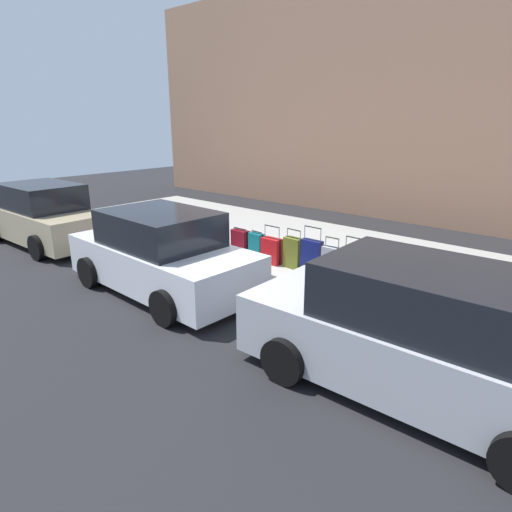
{
  "coord_description": "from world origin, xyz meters",
  "views": [
    {
      "loc": [
        -6.15,
        6.82,
        3.36
      ],
      "look_at": [
        -0.2,
        0.12,
        0.53
      ],
      "focal_mm": 30.62,
      "sensor_mm": 36.0,
      "label": 1
    }
  ],
  "objects_px": {
    "suitcase_olive_6": "(293,253)",
    "parked_car_silver_0": "(418,336)",
    "suitcase_silver_11": "(209,233)",
    "bollard_post": "(164,221)",
    "suitcase_red_0": "(434,290)",
    "suitcase_silver_4": "(331,264)",
    "suitcase_red_7": "(272,251)",
    "fire_hydrant": "(186,224)",
    "parked_car_beige_2": "(44,216)",
    "suitcase_maroon_9": "(240,242)",
    "suitcase_navy_5": "(312,257)",
    "suitcase_teal_1": "(403,281)",
    "suitcase_maroon_2": "(376,277)",
    "suitcase_black_3": "(352,268)",
    "parked_car_white_1": "(162,255)",
    "suitcase_black_10": "(221,240)",
    "suitcase_teal_8": "(257,246)"
  },
  "relations": [
    {
      "from": "suitcase_maroon_2",
      "to": "suitcase_olive_6",
      "type": "distance_m",
      "value": 2.04
    },
    {
      "from": "suitcase_maroon_9",
      "to": "parked_car_beige_2",
      "type": "distance_m",
      "value": 5.67
    },
    {
      "from": "suitcase_navy_5",
      "to": "suitcase_black_10",
      "type": "xyz_separation_m",
      "value": [
        2.74,
        0.06,
        -0.11
      ]
    },
    {
      "from": "suitcase_navy_5",
      "to": "parked_car_beige_2",
      "type": "height_order",
      "value": "parked_car_beige_2"
    },
    {
      "from": "suitcase_teal_1",
      "to": "suitcase_maroon_9",
      "type": "bearing_deg",
      "value": -0.42
    },
    {
      "from": "suitcase_silver_11",
      "to": "bollard_post",
      "type": "xyz_separation_m",
      "value": [
        1.72,
        0.15,
        0.1
      ]
    },
    {
      "from": "suitcase_red_7",
      "to": "suitcase_silver_4",
      "type": "bearing_deg",
      "value": 178.48
    },
    {
      "from": "parked_car_white_1",
      "to": "parked_car_beige_2",
      "type": "height_order",
      "value": "parked_car_beige_2"
    },
    {
      "from": "suitcase_teal_8",
      "to": "suitcase_black_3",
      "type": "bearing_deg",
      "value": 177.46
    },
    {
      "from": "parked_car_silver_0",
      "to": "parked_car_beige_2",
      "type": "relative_size",
      "value": 1.04
    },
    {
      "from": "suitcase_teal_8",
      "to": "suitcase_silver_11",
      "type": "relative_size",
      "value": 0.68
    },
    {
      "from": "suitcase_teal_1",
      "to": "suitcase_maroon_2",
      "type": "relative_size",
      "value": 1.23
    },
    {
      "from": "suitcase_navy_5",
      "to": "bollard_post",
      "type": "relative_size",
      "value": 1.2
    },
    {
      "from": "suitcase_maroon_2",
      "to": "fire_hydrant",
      "type": "xyz_separation_m",
      "value": [
        5.68,
        0.01,
        0.16
      ]
    },
    {
      "from": "suitcase_red_0",
      "to": "suitcase_silver_11",
      "type": "xyz_separation_m",
      "value": [
        5.87,
        -0.01,
        0.01
      ]
    },
    {
      "from": "suitcase_silver_4",
      "to": "parked_car_beige_2",
      "type": "relative_size",
      "value": 0.21
    },
    {
      "from": "suitcase_maroon_9",
      "to": "parked_car_white_1",
      "type": "relative_size",
      "value": 0.15
    },
    {
      "from": "suitcase_silver_4",
      "to": "bollard_post",
      "type": "relative_size",
      "value": 1.06
    },
    {
      "from": "suitcase_teal_1",
      "to": "fire_hydrant",
      "type": "xyz_separation_m",
      "value": [
        6.21,
        0.03,
        0.11
      ]
    },
    {
      "from": "suitcase_silver_11",
      "to": "bollard_post",
      "type": "height_order",
      "value": "suitcase_silver_11"
    },
    {
      "from": "suitcase_navy_5",
      "to": "suitcase_black_10",
      "type": "relative_size",
      "value": 1.4
    },
    {
      "from": "fire_hydrant",
      "to": "suitcase_navy_5",
      "type": "bearing_deg",
      "value": 179.94
    },
    {
      "from": "suitcase_silver_4",
      "to": "suitcase_red_7",
      "type": "height_order",
      "value": "suitcase_silver_4"
    },
    {
      "from": "suitcase_black_10",
      "to": "parked_car_silver_0",
      "type": "xyz_separation_m",
      "value": [
        -6.05,
        2.44,
        0.38
      ]
    },
    {
      "from": "parked_car_beige_2",
      "to": "parked_car_white_1",
      "type": "bearing_deg",
      "value": 180.0
    },
    {
      "from": "suitcase_teal_1",
      "to": "parked_car_silver_0",
      "type": "relative_size",
      "value": 0.22
    },
    {
      "from": "fire_hydrant",
      "to": "parked_car_beige_2",
      "type": "relative_size",
      "value": 0.19
    },
    {
      "from": "suitcase_olive_6",
      "to": "parked_car_silver_0",
      "type": "relative_size",
      "value": 0.2
    },
    {
      "from": "parked_car_silver_0",
      "to": "suitcase_red_0",
      "type": "bearing_deg",
      "value": -74.45
    },
    {
      "from": "suitcase_silver_11",
      "to": "parked_car_silver_0",
      "type": "distance_m",
      "value": 7.04
    },
    {
      "from": "suitcase_black_10",
      "to": "bollard_post",
      "type": "distance_m",
      "value": 2.25
    },
    {
      "from": "suitcase_maroon_2",
      "to": "suitcase_navy_5",
      "type": "bearing_deg",
      "value": 0.61
    },
    {
      "from": "suitcase_teal_8",
      "to": "suitcase_silver_11",
      "type": "xyz_separation_m",
      "value": [
        1.62,
        0.07,
        0.03
      ]
    },
    {
      "from": "suitcase_black_10",
      "to": "parked_car_beige_2",
      "type": "bearing_deg",
      "value": 28.51
    },
    {
      "from": "suitcase_red_0",
      "to": "fire_hydrant",
      "type": "xyz_separation_m",
      "value": [
        6.8,
        -0.01,
        0.11
      ]
    },
    {
      "from": "suitcase_silver_4",
      "to": "suitcase_maroon_9",
      "type": "height_order",
      "value": "suitcase_silver_4"
    },
    {
      "from": "suitcase_maroon_2",
      "to": "suitcase_black_3",
      "type": "bearing_deg",
      "value": 6.61
    },
    {
      "from": "fire_hydrant",
      "to": "bollard_post",
      "type": "bearing_deg",
      "value": 10.74
    },
    {
      "from": "suitcase_red_0",
      "to": "suitcase_navy_5",
      "type": "distance_m",
      "value": 2.61
    },
    {
      "from": "suitcase_olive_6",
      "to": "suitcase_red_7",
      "type": "height_order",
      "value": "suitcase_red_7"
    },
    {
      "from": "suitcase_teal_1",
      "to": "parked_car_silver_0",
      "type": "bearing_deg",
      "value": 116.82
    },
    {
      "from": "suitcase_navy_5",
      "to": "bollard_post",
      "type": "xyz_separation_m",
      "value": [
        4.98,
        0.15,
        0.06
      ]
    },
    {
      "from": "suitcase_red_7",
      "to": "suitcase_maroon_9",
      "type": "xyz_separation_m",
      "value": [
        1.07,
        -0.07,
        -0.0
      ]
    },
    {
      "from": "suitcase_red_0",
      "to": "parked_car_silver_0",
      "type": "bearing_deg",
      "value": 105.55
    },
    {
      "from": "suitcase_red_7",
      "to": "parked_car_white_1",
      "type": "xyz_separation_m",
      "value": [
        0.79,
        2.49,
        0.33
      ]
    },
    {
      "from": "suitcase_black_3",
      "to": "suitcase_olive_6",
      "type": "distance_m",
      "value": 1.55
    },
    {
      "from": "suitcase_teal_1",
      "to": "suitcase_black_3",
      "type": "bearing_deg",
      "value": 4.12
    },
    {
      "from": "suitcase_teal_1",
      "to": "suitcase_maroon_2",
      "type": "xyz_separation_m",
      "value": [
        0.54,
        0.02,
        -0.05
      ]
    },
    {
      "from": "suitcase_red_7",
      "to": "parked_car_white_1",
      "type": "bearing_deg",
      "value": 72.42
    },
    {
      "from": "suitcase_olive_6",
      "to": "parked_car_white_1",
      "type": "bearing_deg",
      "value": 62.45
    }
  ]
}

